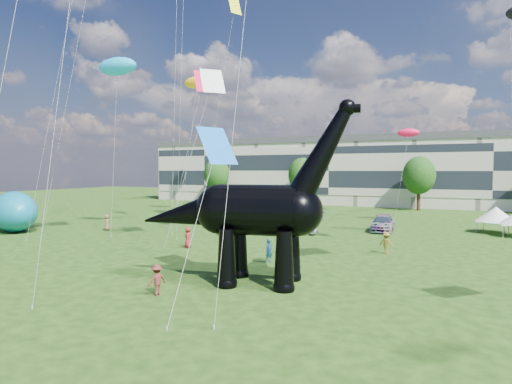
% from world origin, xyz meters
% --- Properties ---
extents(ground, '(220.00, 220.00, 0.00)m').
position_xyz_m(ground, '(0.00, 0.00, 0.00)').
color(ground, '#16330C').
rests_on(ground, ground).
extents(terrace_row, '(78.00, 11.00, 12.00)m').
position_xyz_m(terrace_row, '(-8.00, 62.00, 6.00)').
color(terrace_row, beige).
rests_on(terrace_row, ground).
extents(tree_far_left, '(5.20, 5.20, 9.44)m').
position_xyz_m(tree_far_left, '(-30.00, 53.00, 6.29)').
color(tree_far_left, '#382314').
rests_on(tree_far_left, ground).
extents(tree_mid_left, '(5.20, 5.20, 9.44)m').
position_xyz_m(tree_mid_left, '(-12.00, 53.00, 6.29)').
color(tree_mid_left, '#382314').
rests_on(tree_mid_left, ground).
extents(tree_mid_right, '(5.20, 5.20, 9.44)m').
position_xyz_m(tree_mid_right, '(8.00, 53.00, 6.29)').
color(tree_mid_right, '#382314').
rests_on(tree_mid_right, ground).
extents(dinosaur_sculpture, '(13.51, 4.64, 11.00)m').
position_xyz_m(dinosaur_sculpture, '(1.93, 0.96, 4.15)').
color(dinosaur_sculpture, black).
rests_on(dinosaur_sculpture, ground).
extents(car_silver, '(2.39, 4.66, 1.52)m').
position_xyz_m(car_silver, '(-8.33, 20.08, 0.76)').
color(car_silver, '#BBBABF').
rests_on(car_silver, ground).
extents(car_grey, '(4.10, 1.54, 1.34)m').
position_xyz_m(car_grey, '(-1.72, 20.29, 0.67)').
color(car_grey, gray).
rests_on(car_grey, ground).
extents(car_white, '(6.49, 4.27, 1.66)m').
position_xyz_m(car_white, '(-4.08, 24.10, 0.83)').
color(car_white, silver).
rests_on(car_white, ground).
extents(car_dark, '(2.61, 5.81, 1.65)m').
position_xyz_m(car_dark, '(6.02, 26.26, 0.83)').
color(car_dark, '#595960').
rests_on(car_dark, ground).
extents(gazebo_near, '(5.01, 5.01, 2.80)m').
position_xyz_m(gazebo_near, '(17.13, 29.80, 1.97)').
color(gazebo_near, white).
rests_on(gazebo_near, ground).
extents(gazebo_left, '(3.66, 3.66, 2.40)m').
position_xyz_m(gazebo_left, '(-18.14, 28.38, 1.68)').
color(gazebo_left, silver).
rests_on(gazebo_left, ground).
extents(inflatable_teal, '(8.20, 6.89, 4.39)m').
position_xyz_m(inflatable_teal, '(-30.03, 9.18, 2.19)').
color(inflatable_teal, '#0C7297').
rests_on(inflatable_teal, ground).
extents(visitors, '(43.66, 40.62, 1.85)m').
position_xyz_m(visitors, '(-2.85, 13.25, 0.87)').
color(visitors, maroon).
rests_on(visitors, ground).
extents(kites, '(58.62, 48.99, 30.39)m').
position_xyz_m(kites, '(4.53, 19.52, 17.66)').
color(kites, '#E70F3F').
rests_on(kites, ground).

